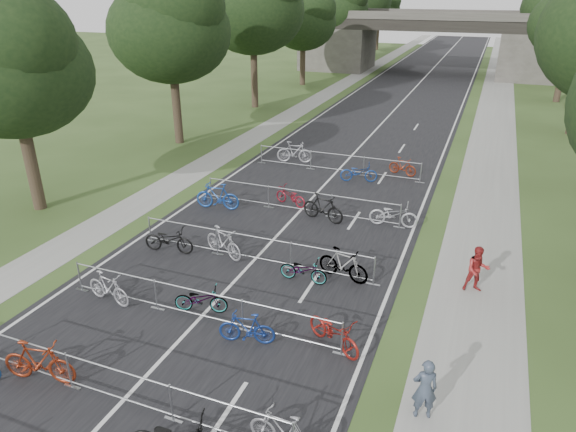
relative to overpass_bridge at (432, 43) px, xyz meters
name	(u,v)px	position (x,y,z in m)	size (l,w,h in m)	color
road	(408,96)	(0.00, -15.00, -3.53)	(11.00, 140.00, 0.01)	black
sidewalk_right	(497,102)	(8.00, -15.00, -3.53)	(3.00, 140.00, 0.01)	gray
sidewalk_left	(333,90)	(-7.50, -15.00, -3.53)	(2.00, 140.00, 0.01)	gray
lane_markings	(408,96)	(0.00, -15.00, -3.53)	(0.12, 140.00, 0.00)	silver
overpass_bridge	(432,43)	(0.00, 0.00, 0.00)	(31.00, 8.00, 7.05)	#45443E
tree_left_0	(11,66)	(-11.39, -49.07, 2.96)	(6.72, 6.72, 10.25)	#33261C
tree_left_1	(170,27)	(-11.39, -37.07, 3.77)	(7.56, 7.56, 11.53)	#33261C
tree_left_2	(253,6)	(-11.39, -25.07, 4.58)	(8.40, 8.40, 12.81)	#33261C
tree_left_3	(304,20)	(-11.39, -13.07, 2.96)	(6.72, 6.72, 10.25)	#33261C
tree_right_3	(575,20)	(13.11, -13.07, 3.39)	(7.17, 7.17, 10.93)	#33261C
tree_left_4	(338,7)	(-11.39, -1.07, 3.77)	(7.56, 7.56, 11.53)	#33261C
tree_right_4	(564,4)	(13.11, -1.07, 4.37)	(8.18, 8.18, 12.47)	#33261C
tree_right_5	(552,18)	(13.11, 10.93, 2.41)	(6.16, 6.16, 9.39)	#33261C
tree_left_6	(380,8)	(-11.39, 22.93, 2.96)	(6.72, 6.72, 10.25)	#33261C
tree_right_6	(547,7)	(13.11, 22.93, 3.39)	(7.17, 7.17, 10.93)	#33261C
barrier_row_2	(118,386)	(0.00, -57.80, -2.99)	(9.70, 0.08, 1.10)	#9EA1A5
barrier_row_3	(198,305)	(0.00, -54.00, -2.99)	(9.70, 0.08, 1.10)	#9EA1A5
barrier_row_4	(253,248)	(0.00, -50.00, -2.99)	(9.70, 0.08, 1.10)	#9EA1A5
barrier_row_5	(299,201)	(0.00, -45.00, -2.99)	(9.70, 0.08, 1.10)	#9EA1A5
barrier_row_6	(337,163)	(0.00, -39.00, -2.99)	(9.70, 0.08, 1.10)	#9EA1A5
bike_9	(39,362)	(-2.42, -57.90, -2.92)	(0.58, 2.05, 1.23)	maroon
bike_11	(284,431)	(4.30, -57.58, -3.02)	(0.48, 1.70, 1.02)	gray
bike_12	(108,288)	(-3.21, -54.24, -2.99)	(0.51, 1.81, 1.09)	#A5A5AD
bike_13	(201,300)	(-0.13, -53.60, -3.08)	(0.60, 1.72, 0.90)	#9EA1A5
bike_14	(247,328)	(1.90, -54.48, -3.03)	(0.47, 1.68, 1.01)	navy
bike_15	(334,332)	(4.30, -53.76, -3.01)	(0.70, 2.00, 1.05)	maroon
bike_16	(169,240)	(-3.36, -50.52, -3.00)	(0.70, 2.02, 1.06)	black
bike_17	(223,242)	(-1.23, -50.04, -2.94)	(0.56, 1.97, 1.18)	#9A9BA2
bike_18	(303,270)	(2.26, -50.68, -3.08)	(0.61, 1.74, 0.91)	#9EA1A5
bike_19	(343,265)	(3.50, -50.01, -2.95)	(0.55, 1.95, 1.17)	#9EA1A5
bike_20	(217,196)	(-3.67, -46.03, -2.90)	(0.59, 2.10, 1.26)	#1C489E
bike_21	(290,196)	(-0.68, -44.39, -3.08)	(0.60, 1.73, 0.91)	maroon
bike_22	(323,208)	(1.30, -45.51, -2.92)	(0.58, 2.05, 1.23)	black
bike_23	(393,215)	(4.30, -44.93, -2.99)	(0.72, 2.07, 1.09)	#B4B6BD
bike_25	(294,152)	(-2.82, -38.22, -2.90)	(0.59, 2.09, 1.26)	#A5A5AD
bike_26	(359,172)	(1.52, -40.03, -3.02)	(0.68, 1.96, 1.03)	navy
bike_27	(403,167)	(3.50, -38.11, -3.04)	(0.46, 1.63, 0.98)	maroon
pedestrian_a	(425,389)	(7.03, -55.47, -2.71)	(0.60, 0.40, 1.65)	#384355
pedestrian_b	(477,270)	(7.90, -49.10, -2.71)	(0.80, 0.62, 1.64)	maroon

